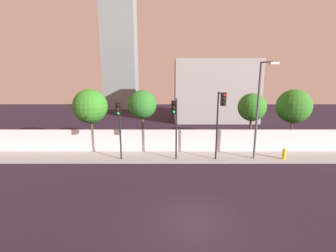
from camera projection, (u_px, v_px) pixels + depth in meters
ground_plane at (194, 221)px, 10.90m from camera, size 80.00×80.00×0.00m
sidewalk at (184, 157)px, 18.89m from camera, size 36.00×2.40×0.15m
perimeter_wall at (183, 140)px, 19.93m from camera, size 36.00×0.18×1.80m
traffic_light_left at (221, 112)px, 17.00m from camera, size 0.42×1.10×5.04m
traffic_light_center at (176, 117)px, 16.81m from camera, size 0.45×1.56×4.55m
traffic_light_right at (120, 118)px, 16.95m from camera, size 0.38×1.34×4.41m
street_lamp_curbside at (260, 104)px, 17.31m from camera, size 0.67×1.72×7.09m
fire_hydrant at (285, 153)px, 18.14m from camera, size 0.44×0.26×0.84m
roadside_tree_leftmost at (91, 106)px, 20.93m from camera, size 2.95×2.95×5.13m
roadside_tree_midleft at (143, 105)px, 20.88m from camera, size 2.46×2.46×5.04m
roadside_tree_midright at (253, 107)px, 20.91m from camera, size 2.41×2.41×4.78m
roadside_tree_rightmost at (295, 106)px, 20.88m from camera, size 2.91×2.91×5.10m
low_building_distant at (216, 90)px, 32.92m from camera, size 10.81×6.00×8.15m
tower_on_skyline at (120, 21)px, 42.25m from camera, size 5.76×5.00×30.28m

